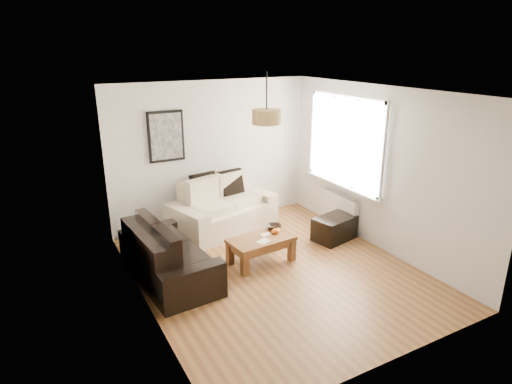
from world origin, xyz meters
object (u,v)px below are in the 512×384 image
sofa_leather (168,253)px  loveseat_cream (223,205)px  coffee_table (261,250)px  ottoman (334,228)px

sofa_leather → loveseat_cream: bearing=-53.4°
coffee_table → loveseat_cream: bearing=88.9°
sofa_leather → ottoman: size_ratio=2.55×
coffee_table → ottoman: 1.51m
sofa_leather → coffee_table: sofa_leather is taller
sofa_leather → coffee_table: 1.41m
ottoman → sofa_leather: bearing=178.2°
loveseat_cream → coffee_table: size_ratio=1.85×
loveseat_cream → ottoman: loveseat_cream is taller
loveseat_cream → coffee_table: 1.46m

